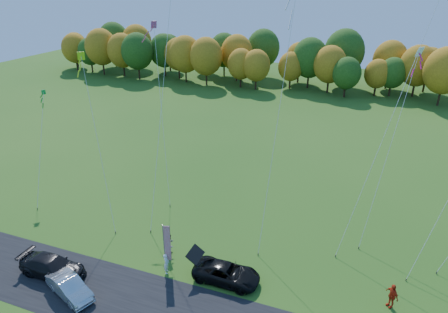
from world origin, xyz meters
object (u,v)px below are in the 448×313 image
(silver_sedan, at_px, (69,287))
(feather_flag, at_px, (167,243))
(black_suv, at_px, (226,273))
(person_east, at_px, (392,295))

(silver_sedan, distance_m, feather_flag, 7.09)
(black_suv, height_order, person_east, person_east)
(silver_sedan, bearing_deg, feather_flag, -26.66)
(feather_flag, bearing_deg, person_east, 7.38)
(black_suv, relative_size, silver_sedan, 1.17)
(person_east, height_order, feather_flag, feather_flag)
(silver_sedan, distance_m, person_east, 21.54)
(black_suv, distance_m, feather_flag, 4.82)
(black_suv, distance_m, silver_sedan, 10.79)
(silver_sedan, relative_size, feather_flag, 1.04)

